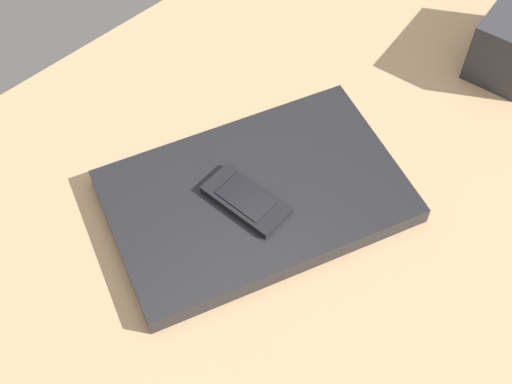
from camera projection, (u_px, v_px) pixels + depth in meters
desk_surface at (266, 238)px, 80.22cm from camera, size 120.00×80.00×3.00cm
laptop_closed at (256, 196)px, 80.40cm from camera, size 39.29×31.69×2.34cm
cell_phone_on_laptop at (245, 200)px, 78.08cm from camera, size 5.76×10.43×1.03cm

